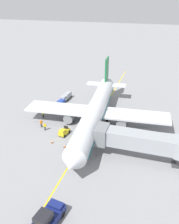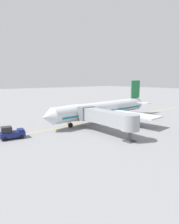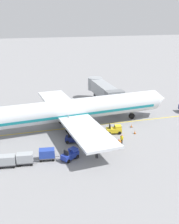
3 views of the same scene
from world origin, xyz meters
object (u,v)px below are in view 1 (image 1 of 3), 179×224
Objects in this scene: baggage_tug_trailing at (53,108)px; safety_cone_nose_right at (65,146)px; baggage_tug_lead at (64,132)px; ground_crew_marshaller at (41,123)px; safety_cone_nose_left at (52,142)px; ground_crew_wing_walker at (45,126)px; pushback_tractor at (48,217)px; baggage_cart_third_in_train at (68,95)px; baggage_cart_front at (61,103)px; baggage_tug_spare at (70,114)px; ground_crew_loader at (43,114)px; parked_airliner at (95,111)px; baggage_cart_second_in_train at (64,98)px; jet_bridge at (141,141)px.

safety_cone_nose_right is at bearing 122.77° from baggage_tug_trailing.
baggage_tug_trailing is at bearing -53.81° from baggage_tug_lead.
ground_crew_marshaller is 6.58m from safety_cone_nose_left.
safety_cone_nose_left is at bearing -12.42° from safety_cone_nose_right.
baggage_tug_trailing is (6.54, -8.94, 0.00)m from baggage_tug_lead.
ground_crew_wing_walker reaches higher than safety_cone_nose_left.
pushback_tractor is 30.70m from baggage_tug_trailing.
baggage_cart_front is at bearing 93.89° from baggage_cart_third_in_train.
baggage_tug_lead is at bearing -108.12° from safety_cone_nose_left.
baggage_cart_front is 11.65m from ground_crew_wing_walker.
ground_crew_loader is (5.72, 1.90, 0.24)m from baggage_tug_spare.
ground_crew_loader is (2.91, -4.88, 0.00)m from ground_crew_wing_walker.
parked_airliner is 12.60× the size of baggage_cart_front.
baggage_cart_third_in_train is at bearing -46.70° from parked_airliner.
ground_crew_marshaller is at bearing -45.65° from safety_cone_nose_left.
baggage_tug_trailing reaches higher than baggage_cart_third_in_train.
ground_crew_marshaller is (-0.61, 13.56, 0.00)m from baggage_cart_second_in_train.
baggage_cart_third_in_train is at bearing -83.70° from ground_crew_wing_walker.
jet_bridge is at bearing 169.42° from ground_crew_wing_walker.
baggage_cart_second_in_train and baggage_cart_third_in_train have the same top height.
baggage_tug_lead is 4.52× the size of safety_cone_nose_left.
jet_bridge is at bearing 143.84° from baggage_cart_front.
jet_bridge is 19.71m from ground_crew_wing_walker.
jet_bridge is 3.27× the size of pushback_tractor.
ground_crew_loader reaches higher than baggage_cart_third_in_train.
pushback_tractor reaches higher than safety_cone_nose_left.
baggage_cart_front is 5.24m from baggage_cart_third_in_train.
baggage_tug_spare is 11.03m from baggage_cart_third_in_train.
pushback_tractor is 2.77× the size of ground_crew_marshaller.
baggage_cart_second_in_train is at bearing -67.14° from safety_cone_nose_right.
baggage_tug_lead is at bearing 50.92° from parked_airliner.
parked_airliner is 11.40m from ground_crew_marshaller.
baggage_tug_lead is 3.45m from safety_cone_nose_left.
baggage_tug_spare is 4.68× the size of safety_cone_nose_left.
jet_bridge is at bearing -176.75° from safety_cone_nose_right.
baggage_cart_front and baggage_cart_second_in_train have the same top height.
baggage_tug_trailing is 0.93× the size of baggage_cart_front.
ground_crew_marshaller is (4.12, 5.83, 0.24)m from baggage_tug_spare.
baggage_cart_front is at bearing -103.03° from baggage_tug_trailing.
baggage_cart_front is 2.99m from baggage_cart_second_in_train.
baggage_cart_second_in_train is at bearing -40.56° from jet_bridge.
baggage_tug_spare reaches higher than safety_cone_nose_right.
parked_airliner is 14.02× the size of baggage_tug_lead.
jet_bridge is at bearing 139.44° from baggage_cart_second_in_train.
safety_cone_nose_right is (4.30, -15.22, -0.81)m from pushback_tractor.
baggage_cart_front is at bearing -69.18° from pushback_tractor.
baggage_tug_spare is 0.93× the size of baggage_cart_front.
jet_bridge is 16.27m from safety_cone_nose_left.
pushback_tractor is 23.59m from ground_crew_marshaller.
baggage_tug_spare is 1.63× the size of ground_crew_loader.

